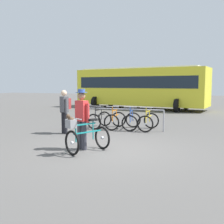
# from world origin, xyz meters

# --- Properties ---
(ground_plane) EXTENTS (80.00, 80.00, 0.00)m
(ground_plane) POSITION_xyz_m (0.00, 0.00, 0.00)
(ground_plane) COLOR #514F4C
(bike_rack_rail) EXTENTS (3.20, 0.32, 0.88)m
(bike_rack_rail) POSITION_xyz_m (-0.71, 3.23, 0.66)
(bike_rack_rail) COLOR #99999E
(bike_rack_rail) RESTS_ON ground
(racked_bike_black) EXTENTS (0.70, 1.14, 0.98)m
(racked_bike_black) POSITION_xyz_m (-1.88, 3.32, 0.37)
(racked_bike_black) COLOR black
(racked_bike_black) RESTS_ON ground
(racked_bike_orange) EXTENTS (0.74, 1.15, 0.97)m
(racked_bike_orange) POSITION_xyz_m (-1.18, 3.37, 0.37)
(racked_bike_orange) COLOR black
(racked_bike_orange) RESTS_ON ground
(racked_bike_blue) EXTENTS (0.83, 1.19, 0.97)m
(racked_bike_blue) POSITION_xyz_m (-0.48, 3.43, 0.37)
(racked_bike_blue) COLOR black
(racked_bike_blue) RESTS_ON ground
(racked_bike_yellow) EXTENTS (0.66, 1.11, 0.98)m
(racked_bike_yellow) POSITION_xyz_m (0.22, 3.49, 0.37)
(racked_bike_yellow) COLOR black
(racked_bike_yellow) RESTS_ON ground
(featured_bicycle) EXTENTS (1.08, 1.26, 1.09)m
(featured_bicycle) POSITION_xyz_m (-0.52, -0.64, 0.49)
(featured_bicycle) COLOR black
(featured_bicycle) RESTS_ON ground
(person_with_featured_bike) EXTENTS (0.51, 0.32, 1.72)m
(person_with_featured_bike) POSITION_xyz_m (-0.75, -0.33, 0.95)
(person_with_featured_bike) COLOR #383842
(person_with_featured_bike) RESTS_ON ground
(pedestrian_with_backpack) EXTENTS (0.47, 0.44, 1.64)m
(pedestrian_with_backpack) POSITION_xyz_m (-2.53, 1.61, 0.94)
(pedestrian_with_backpack) COLOR black
(pedestrian_with_backpack) RESTS_ON ground
(bus_distant) EXTENTS (10.25, 4.29, 3.08)m
(bus_distant) POSITION_xyz_m (-2.79, 12.70, 1.74)
(bus_distant) COLOR yellow
(bus_distant) RESTS_ON ground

